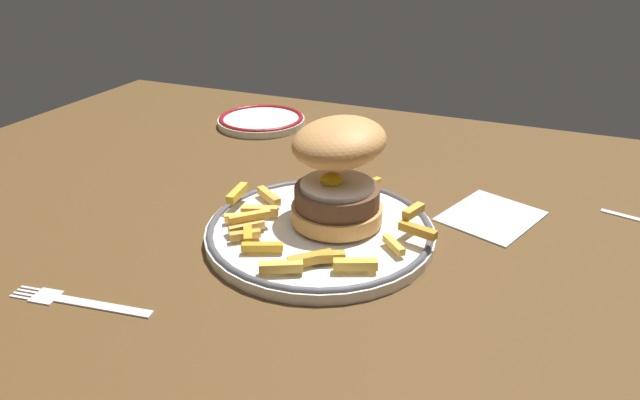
% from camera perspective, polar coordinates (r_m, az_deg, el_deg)
% --- Properties ---
extents(ground_plane, '(1.35, 0.90, 0.04)m').
position_cam_1_polar(ground_plane, '(0.66, 3.15, -4.00)').
color(ground_plane, '#51371B').
extents(dinner_plate, '(0.26, 0.26, 0.02)m').
position_cam_1_polar(dinner_plate, '(0.62, 0.00, -3.11)').
color(dinner_plate, white).
rests_on(dinner_plate, ground_plane).
extents(burger, '(0.15, 0.15, 0.12)m').
position_cam_1_polar(burger, '(0.61, 1.85, 3.13)').
color(burger, tan).
rests_on(burger, dinner_plate).
extents(fries_pile, '(0.25, 0.22, 0.03)m').
position_cam_1_polar(fries_pile, '(0.60, -2.10, -2.59)').
color(fries_pile, gold).
rests_on(fries_pile, dinner_plate).
extents(side_plate, '(0.15, 0.15, 0.02)m').
position_cam_1_polar(side_plate, '(0.99, -6.03, 8.12)').
color(side_plate, white).
rests_on(side_plate, ground_plane).
extents(fork, '(0.14, 0.03, 0.00)m').
position_cam_1_polar(fork, '(0.57, -23.64, -9.46)').
color(fork, silver).
rests_on(fork, ground_plane).
extents(napkin, '(0.13, 0.14, 0.00)m').
position_cam_1_polar(napkin, '(0.70, 17.13, -1.53)').
color(napkin, silver).
rests_on(napkin, ground_plane).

